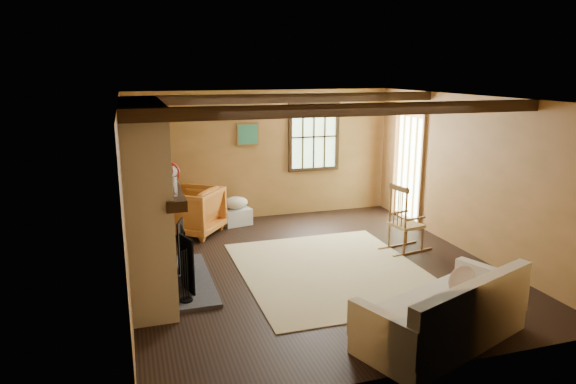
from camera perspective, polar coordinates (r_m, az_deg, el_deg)
name	(u,v)px	position (r m, az deg, el deg)	size (l,w,h in m)	color
ground	(313,267)	(7.46, 2.81, -8.33)	(5.50, 5.50, 0.00)	black
room_envelope	(323,151)	(7.33, 3.89, 4.55)	(5.02, 5.52, 2.44)	#A66C3A
fireplace	(148,205)	(6.70, -15.24, -1.41)	(1.02, 2.30, 2.40)	#A05B3E
rug	(331,270)	(7.35, 4.84, -8.66)	(2.50, 3.00, 0.01)	#CFC28A
rocking_chair	(404,223)	(8.18, 12.81, -3.36)	(0.83, 0.53, 1.06)	tan
sofa	(446,317)	(5.69, 17.18, -13.17)	(2.09, 1.47, 0.78)	white
firewood_pile	(162,221)	(9.48, -13.82, -3.18)	(0.61, 0.11, 0.22)	#533423
laundry_basket	(236,216)	(9.42, -5.78, -2.72)	(0.50, 0.38, 0.30)	silver
basket_pillow	(236,203)	(9.35, -5.82, -1.19)	(0.44, 0.35, 0.22)	white
armchair	(192,211)	(8.92, -10.59, -2.10)	(0.87, 0.89, 0.81)	#BF6026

